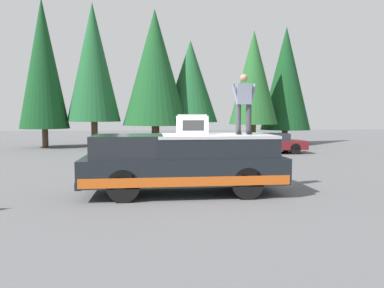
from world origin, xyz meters
TOP-DOWN VIEW (x-y plane):
  - ground_plane at (0.00, 0.00)m, footprint 90.00×90.00m
  - pickup_truck at (-0.05, 0.20)m, footprint 2.01×5.54m
  - compressor_unit at (0.11, -0.05)m, footprint 0.65×0.84m
  - person_on_truck_bed at (-0.01, -1.51)m, footprint 0.29×0.72m
  - parked_car_maroon at (10.44, -5.78)m, footprint 1.64×4.10m
  - conifer_far_left at (16.99, -9.16)m, footprint 3.74×3.74m
  - conifer_left at (15.12, -6.12)m, footprint 3.39×3.39m
  - conifer_center_left at (17.35, -1.92)m, footprint 4.04×4.04m
  - conifer_center_right at (16.25, 0.73)m, footprint 4.60×4.60m
  - conifer_right at (16.31, 5.00)m, footprint 3.67×3.67m
  - conifer_far_right at (15.98, 8.27)m, footprint 3.27×3.27m

SIDE VIEW (x-z plane):
  - ground_plane at x=0.00m, z-range 0.00..0.00m
  - parked_car_maroon at x=10.44m, z-range 0.00..1.16m
  - pickup_truck at x=-0.05m, z-range 0.05..1.70m
  - compressor_unit at x=0.11m, z-range 1.65..2.21m
  - person_on_truck_bed at x=-0.01m, z-range 1.71..3.40m
  - conifer_center_left at x=17.35m, z-range 0.84..8.61m
  - conifer_left at x=15.12m, z-range 0.78..8.88m
  - conifer_far_left at x=16.99m, z-range 0.55..9.42m
  - conifer_center_right at x=16.25m, z-range 0.74..10.39m
  - conifer_far_right at x=15.98m, z-range 0.64..10.72m
  - conifer_right at x=16.31m, z-range 0.87..10.85m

